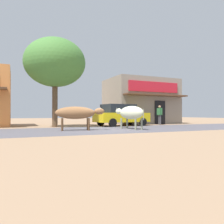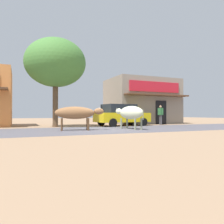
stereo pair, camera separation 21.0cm
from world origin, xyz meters
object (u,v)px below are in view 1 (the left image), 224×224
(parked_hatchback_car, at_px, (121,115))
(cow_far_dark, at_px, (130,113))
(cow_near_brown, at_px, (77,113))
(roadside_tree, at_px, (55,63))
(pedestrian_by_shop, at_px, (160,113))

(parked_hatchback_car, relative_size, cow_far_dark, 1.56)
(cow_near_brown, xyz_separation_m, cow_far_dark, (3.23, -0.25, 0.02))
(cow_far_dark, bearing_deg, parked_hatchback_car, 72.78)
(roadside_tree, xyz_separation_m, cow_far_dark, (3.78, -4.04, -3.50))
(roadside_tree, relative_size, cow_far_dark, 2.22)
(roadside_tree, bearing_deg, parked_hatchback_car, -5.15)
(parked_hatchback_car, xyz_separation_m, pedestrian_by_shop, (3.85, 0.34, 0.12))
(roadside_tree, bearing_deg, cow_far_dark, -46.88)
(cow_near_brown, distance_m, pedestrian_by_shop, 8.99)
(roadside_tree, height_order, pedestrian_by_shop, roadside_tree)
(parked_hatchback_car, xyz_separation_m, cow_near_brown, (-4.35, -3.34, 0.11))
(parked_hatchback_car, relative_size, cow_near_brown, 1.57)
(parked_hatchback_car, bearing_deg, roadside_tree, 174.85)
(roadside_tree, relative_size, parked_hatchback_car, 1.43)
(cow_near_brown, bearing_deg, roadside_tree, 98.28)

